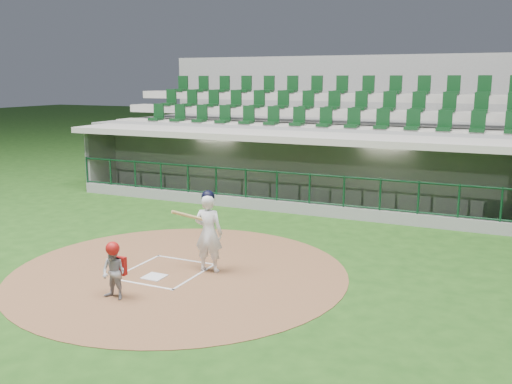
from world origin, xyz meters
TOP-DOWN VIEW (x-y plane):
  - ground at (0.00, 0.00)m, footprint 120.00×120.00m
  - dirt_circle at (0.30, -0.20)m, footprint 7.20×7.20m
  - home_plate at (0.00, -0.70)m, footprint 0.43×0.43m
  - batter_box_chalk at (0.00, -0.30)m, footprint 1.55×1.80m
  - dugout_structure at (0.11, 7.82)m, footprint 16.40×3.70m
  - seating_deck at (0.00, 10.91)m, footprint 17.00×6.72m
  - batter at (0.85, 0.12)m, footprint 0.87×0.88m
  - catcher at (0.01, -1.98)m, footprint 0.53×0.42m

SIDE VIEW (x-z plane):
  - ground at x=0.00m, z-range 0.00..0.00m
  - dirt_circle at x=0.30m, z-range 0.00..0.01m
  - batter_box_chalk at x=0.00m, z-range 0.01..0.02m
  - home_plate at x=0.00m, z-range 0.01..0.03m
  - catcher at x=0.01m, z-range 0.01..1.13m
  - batter at x=0.85m, z-range 0.01..1.79m
  - dugout_structure at x=0.11m, z-range -0.53..2.47m
  - seating_deck at x=0.00m, z-range -1.15..4.00m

